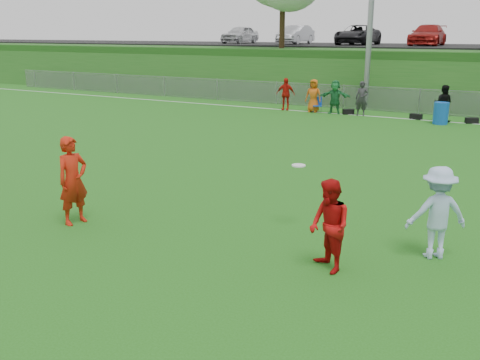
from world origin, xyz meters
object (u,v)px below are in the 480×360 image
Objects in this scene: frisbee at (299,165)px; recycling_bin at (441,113)px; player_red_left at (73,181)px; player_red_center at (329,226)px; player_blue at (437,213)px.

frisbee is 15.43m from recycling_bin.
player_red_left is 5.68m from player_red_center.
player_red_left reaches higher than player_blue.
recycling_bin is (-0.81, 17.15, -0.33)m from player_red_center.
player_red_center is 0.95× the size of player_blue.
player_blue reaches higher than player_red_center.
recycling_bin is at bearing -113.70° from player_blue.
player_blue is 2.90m from frisbee.
frisbee is at bearing -37.34° from player_blue.
player_red_center is 17.17m from recycling_bin.
player_red_left is 7.42m from player_blue.
player_red_left is at bearing -154.11° from frisbee.
player_red_center is (5.66, 0.36, -0.14)m from player_red_left.
player_red_left is 6.62× the size of frisbee.
recycling_bin is (4.86, 17.51, -0.47)m from player_red_left.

